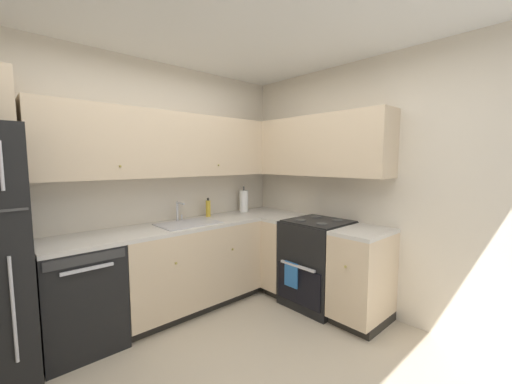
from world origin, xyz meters
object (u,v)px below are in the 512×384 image
oven_range (318,262)px  paper_towel_roll (244,201)px  soap_bottle (208,208)px  dishwasher (80,296)px

oven_range → paper_towel_roll: bearing=100.0°
soap_bottle → paper_towel_roll: 0.53m
dishwasher → soap_bottle: 1.52m
soap_bottle → paper_towel_roll: size_ratio=0.65×
soap_bottle → paper_towel_roll: paper_towel_roll is taller
oven_range → paper_towel_roll: 1.20m
oven_range → soap_bottle: bearing=124.0°
paper_towel_roll → oven_range: bearing=-80.0°
oven_range → soap_bottle: (-0.71, 1.05, 0.54)m
oven_range → soap_bottle: 1.38m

